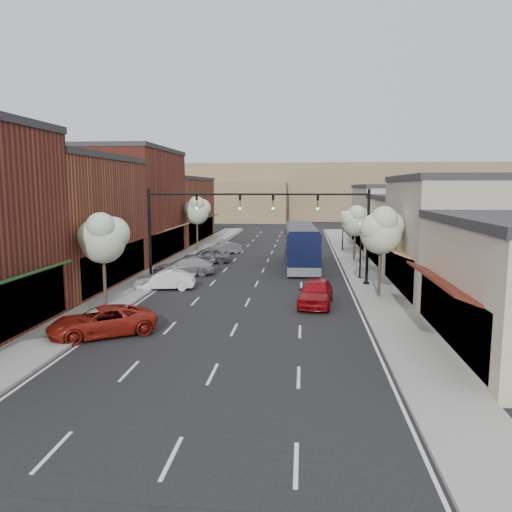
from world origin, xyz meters
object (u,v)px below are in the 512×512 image
(tree_left_near, at_px, (103,237))
(coach_bus, at_px, (301,246))
(tree_left_far, at_px, (197,210))
(lamp_post_near, at_px, (361,241))
(signal_mast_left, at_px, (181,221))
(tree_right_far, at_px, (356,220))
(signal_mast_right, at_px, (334,222))
(parked_car_c, at_px, (184,267))
(tree_right_near, at_px, (382,230))
(parked_car_a, at_px, (102,321))
(parked_car_d, at_px, (207,256))
(lamp_post_far, at_px, (343,224))
(parked_car_b, at_px, (165,280))
(red_hatchback, at_px, (316,292))
(parked_car_e, at_px, (224,248))

(tree_left_near, relative_size, coach_bus, 0.46)
(tree_left_far, bearing_deg, lamp_post_near, -43.89)
(signal_mast_left, bearing_deg, tree_right_far, 40.54)
(signal_mast_right, bearing_deg, parked_car_c, 165.54)
(lamp_post_near, height_order, coach_bus, lamp_post_near)
(tree_right_near, height_order, tree_right_far, tree_right_near)
(tree_left_near, distance_m, parked_car_a, 6.85)
(signal_mast_left, distance_m, tree_right_near, 14.55)
(signal_mast_right, distance_m, parked_car_d, 15.05)
(signal_mast_right, height_order, tree_right_near, signal_mast_right)
(signal_mast_right, relative_size, parked_car_c, 1.65)
(tree_left_far, relative_size, lamp_post_far, 1.38)
(parked_car_a, xyz_separation_m, parked_car_d, (0.64, 22.86, 0.05))
(parked_car_b, bearing_deg, parked_car_d, 169.24)
(lamp_post_far, relative_size, parked_car_d, 1.01)
(lamp_post_far, height_order, coach_bus, lamp_post_far)
(tree_left_near, distance_m, parked_car_c, 11.82)
(tree_left_far, xyz_separation_m, red_hatchback, (12.45, -24.27, -3.79))
(signal_mast_left, height_order, parked_car_b, signal_mast_left)
(tree_left_near, relative_size, tree_left_far, 0.93)
(tree_right_far, xyz_separation_m, tree_left_near, (-16.60, -20.00, 0.23))
(tree_right_near, height_order, tree_left_near, tree_right_near)
(tree_left_near, bearing_deg, parked_car_a, -69.56)
(lamp_post_far, xyz_separation_m, parked_car_e, (-12.84, -3.93, -2.37))
(lamp_post_near, height_order, parked_car_c, lamp_post_near)
(parked_car_e, bearing_deg, parked_car_d, -45.78)
(tree_right_near, distance_m, lamp_post_near, 6.74)
(signal_mast_right, bearing_deg, parked_car_e, 123.56)
(tree_right_far, bearing_deg, tree_right_near, -90.00)
(parked_car_d, bearing_deg, tree_right_far, 79.02)
(signal_mast_left, bearing_deg, lamp_post_near, 10.56)
(coach_bus, xyz_separation_m, red_hatchback, (1.01, -14.52, -1.11))
(lamp_post_far, xyz_separation_m, parked_car_b, (-14.00, -22.58, -2.32))
(signal_mast_right, bearing_deg, tree_right_far, 77.15)
(tree_left_near, xyz_separation_m, tree_left_far, (-0.00, 26.00, 0.38))
(signal_mast_right, height_order, lamp_post_near, signal_mast_right)
(signal_mast_left, xyz_separation_m, parked_car_a, (-0.58, -13.56, -3.92))
(parked_car_e, bearing_deg, lamp_post_far, 65.67)
(tree_right_far, relative_size, parked_car_c, 1.09)
(signal_mast_left, xyz_separation_m, tree_left_near, (-2.63, -8.05, -0.40))
(coach_bus, distance_m, parked_car_e, 11.46)
(coach_bus, distance_m, parked_car_b, 14.34)
(parked_car_c, bearing_deg, signal_mast_right, 62.60)
(tree_right_near, relative_size, tree_left_far, 0.97)
(red_hatchback, bearing_deg, coach_bus, 99.92)
(tree_left_near, bearing_deg, tree_left_far, 90.00)
(red_hatchback, bearing_deg, parked_car_e, 118.34)
(tree_right_near, xyz_separation_m, parked_car_b, (-14.55, 1.48, -3.76))
(signal_mast_right, bearing_deg, coach_bus, 106.53)
(tree_left_near, relative_size, lamp_post_near, 1.28)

